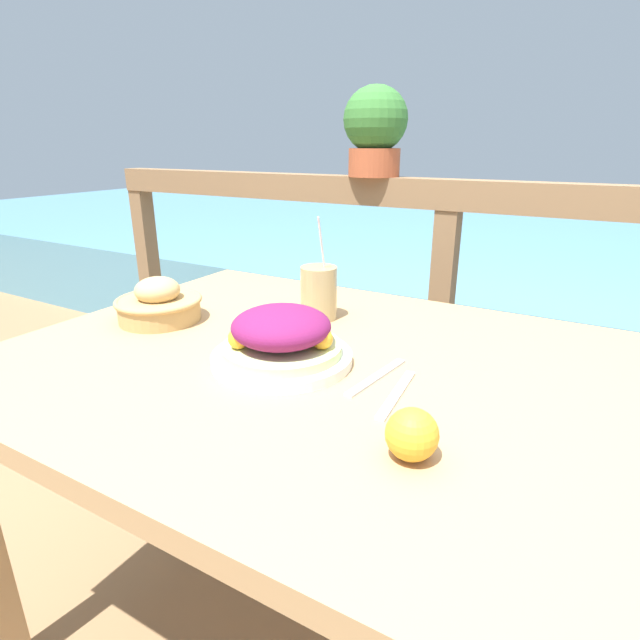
# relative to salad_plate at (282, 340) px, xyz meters

# --- Properties ---
(ground_plane) EXTENTS (12.00, 12.00, 0.00)m
(ground_plane) POSITION_rel_salad_plate_xyz_m (0.06, 0.05, -0.78)
(ground_plane) COLOR #8E6B47
(patio_table) EXTENTS (1.28, 0.95, 0.73)m
(patio_table) POSITION_rel_salad_plate_xyz_m (0.06, 0.05, -0.13)
(patio_table) COLOR tan
(patio_table) RESTS_ON ground_plane
(railing_fence) EXTENTS (2.80, 0.08, 1.02)m
(railing_fence) POSITION_rel_salad_plate_xyz_m (0.06, 0.83, -0.01)
(railing_fence) COLOR brown
(railing_fence) RESTS_ON ground_plane
(sea_backdrop) EXTENTS (12.00, 4.00, 0.48)m
(sea_backdrop) POSITION_rel_salad_plate_xyz_m (0.06, 3.33, -0.54)
(sea_backdrop) COLOR #568EA8
(sea_backdrop) RESTS_ON ground_plane
(salad_plate) EXTENTS (0.27, 0.27, 0.11)m
(salad_plate) POSITION_rel_salad_plate_xyz_m (0.00, 0.00, 0.00)
(salad_plate) COLOR white
(salad_plate) RESTS_ON patio_table
(drink_glass) EXTENTS (0.09, 0.09, 0.24)m
(drink_glass) POSITION_rel_salad_plate_xyz_m (-0.07, 0.26, 0.02)
(drink_glass) COLOR tan
(drink_glass) RESTS_ON patio_table
(bread_basket) EXTENTS (0.20, 0.20, 0.10)m
(bread_basket) POSITION_rel_salad_plate_xyz_m (-0.39, 0.06, -0.01)
(bread_basket) COLOR tan
(bread_basket) RESTS_ON patio_table
(potted_plant) EXTENTS (0.20, 0.20, 0.27)m
(potted_plant) POSITION_rel_salad_plate_xyz_m (-0.19, 0.83, 0.39)
(potted_plant) COLOR #A34C2D
(potted_plant) RESTS_ON railing_fence
(fork) EXTENTS (0.04, 0.18, 0.00)m
(fork) POSITION_rel_salad_plate_xyz_m (0.18, 0.03, -0.04)
(fork) COLOR silver
(fork) RESTS_ON patio_table
(knife) EXTENTS (0.03, 0.18, 0.00)m
(knife) POSITION_rel_salad_plate_xyz_m (0.24, -0.02, -0.04)
(knife) COLOR silver
(knife) RESTS_ON patio_table
(orange_near_basket) EXTENTS (0.07, 0.07, 0.07)m
(orange_near_basket) POSITION_rel_salad_plate_xyz_m (0.32, -0.17, -0.01)
(orange_near_basket) COLOR #F9A328
(orange_near_basket) RESTS_ON patio_table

